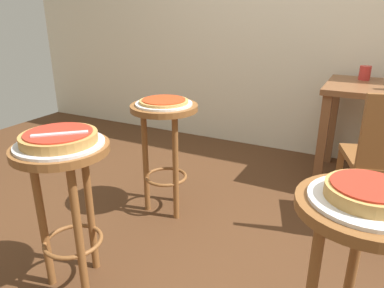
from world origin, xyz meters
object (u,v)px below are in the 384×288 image
object	(u,v)px
stool_leftside	(165,133)
pizza_server_knife	(60,134)
serving_plate_foreground	(60,144)
pizza_middle	(368,192)
stool_middle	(356,253)
cup_far_edge	(365,73)
pizza_leftside	(164,101)
pizza_foreground	(59,137)
serving_plate_leftside	(164,104)
serving_plate_middle	(367,200)
stool_foreground	(65,184)

from	to	relation	value
stool_leftside	pizza_server_knife	xyz separation A→B (m)	(0.00, -0.80, 0.24)
serving_plate_foreground	pizza_middle	xyz separation A→B (m)	(1.16, 0.07, 0.03)
serving_plate_foreground	stool_middle	size ratio (longest dim) A/B	0.52
pizza_server_knife	pizza_middle	bearing A→B (deg)	-38.13
cup_far_edge	pizza_server_knife	world-z (taller)	cup_far_edge
stool_middle	pizza_middle	size ratio (longest dim) A/B	2.90
serving_plate_foreground	stool_leftside	bearing A→B (deg)	88.01
pizza_leftside	stool_leftside	bearing A→B (deg)	153.43
pizza_foreground	pizza_leftside	xyz separation A→B (m)	(0.03, 0.78, -0.01)
serving_plate_foreground	serving_plate_leftside	size ratio (longest dim) A/B	1.08
pizza_middle	pizza_foreground	bearing A→B (deg)	-176.78
serving_plate_middle	pizza_leftside	bearing A→B (deg)	147.62
stool_middle	pizza_foreground	bearing A→B (deg)	-176.78
stool_foreground	serving_plate_foreground	size ratio (longest dim) A/B	1.93
stool_middle	pizza_leftside	distance (m)	1.35
stool_foreground	serving_plate_foreground	distance (m)	0.19
serving_plate_middle	pizza_server_knife	bearing A→B (deg)	-175.68
stool_foreground	pizza_leftside	world-z (taller)	pizza_leftside
pizza_middle	cup_far_edge	bearing A→B (deg)	93.39
stool_leftside	pizza_foreground	bearing A→B (deg)	-91.99
serving_plate_middle	stool_middle	bearing A→B (deg)	-90.00
serving_plate_foreground	cup_far_edge	bearing A→B (deg)	62.53
stool_foreground	pizza_foreground	bearing A→B (deg)	90.00
pizza_leftside	pizza_server_knife	world-z (taller)	pizza_server_knife
pizza_foreground	stool_leftside	size ratio (longest dim) A/B	0.44
stool_leftside	serving_plate_leftside	distance (m)	0.19
pizza_foreground	serving_plate_leftside	bearing A→B (deg)	88.01
stool_middle	pizza_middle	xyz separation A→B (m)	(-0.00, 0.00, 0.21)
cup_far_edge	pizza_server_knife	bearing A→B (deg)	-116.56
serving_plate_leftside	pizza_server_knife	xyz separation A→B (m)	(0.00, -0.80, 0.06)
pizza_foreground	cup_far_edge	world-z (taller)	cup_far_edge
serving_plate_leftside	cup_far_edge	world-z (taller)	cup_far_edge
stool_foreground	serving_plate_leftside	world-z (taller)	serving_plate_leftside
pizza_middle	pizza_server_knife	size ratio (longest dim) A/B	1.11
pizza_leftside	pizza_server_knife	distance (m)	0.80
serving_plate_foreground	serving_plate_leftside	xyz separation A→B (m)	(0.03, 0.78, 0.00)
stool_middle	cup_far_edge	size ratio (longest dim) A/B	6.74
serving_plate_leftside	serving_plate_foreground	bearing A→B (deg)	-91.99
pizza_middle	serving_plate_leftside	distance (m)	1.34
stool_middle	serving_plate_leftside	world-z (taller)	serving_plate_leftside
serving_plate_leftside	pizza_middle	bearing A→B (deg)	-32.38
stool_middle	stool_leftside	world-z (taller)	same
serving_plate_foreground	stool_middle	distance (m)	1.17
pizza_middle	pizza_leftside	size ratio (longest dim) A/B	0.83
pizza_leftside	cup_far_edge	world-z (taller)	cup_far_edge
pizza_foreground	stool_leftside	bearing A→B (deg)	88.01
stool_foreground	pizza_middle	distance (m)	1.18
pizza_foreground	stool_middle	bearing A→B (deg)	3.22
serving_plate_middle	pizza_leftside	size ratio (longest dim) A/B	1.14
stool_foreground	stool_middle	bearing A→B (deg)	3.22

